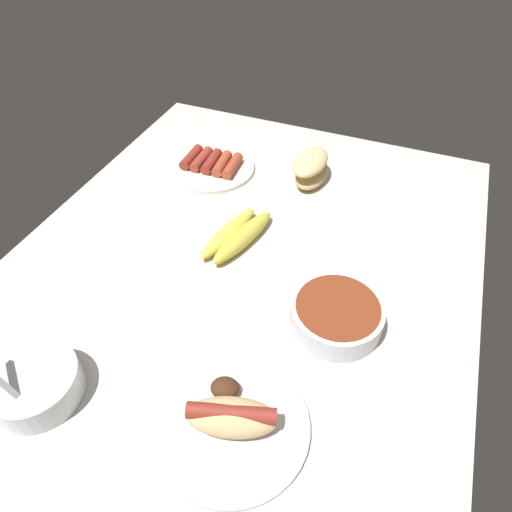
{
  "coord_description": "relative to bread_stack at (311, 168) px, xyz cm",
  "views": [
    {
      "loc": [
        51.68,
        25.66,
        64.0
      ],
      "look_at": [
        -4.66,
        3.2,
        3.0
      ],
      "focal_mm": 31.41,
      "sensor_mm": 36.0,
      "label": 1
    }
  ],
  "objects": [
    {
      "name": "plate_hotdog_assembled",
      "position": [
        62.71,
        7.19,
        -1.76
      ],
      "size": [
        22.63,
        22.63,
        5.61
      ],
      "color": "white",
      "rests_on": "ground_plane"
    },
    {
      "name": "bread_stack",
      "position": [
        0.0,
        0.0,
        0.0
      ],
      "size": [
        13.97,
        8.39,
        7.2
      ],
      "color": "tan",
      "rests_on": "ground_plane"
    },
    {
      "name": "bowl_chili",
      "position": [
        39.38,
        16.46,
        -0.85
      ],
      "size": [
        15.91,
        15.91,
        5.01
      ],
      "color": "white",
      "rests_on": "ground_plane"
    },
    {
      "name": "banana_bunch",
      "position": [
        26.21,
        -7.92,
        -1.9
      ],
      "size": [
        19.06,
        11.32,
        3.55
      ],
      "color": "#E5D14C",
      "rests_on": "ground_plane"
    },
    {
      "name": "plate_sausages",
      "position": [
        4.44,
        -24.1,
        -2.43
      ],
      "size": [
        21.11,
        21.11,
        3.52
      ],
      "color": "white",
      "rests_on": "ground_plane"
    },
    {
      "name": "bowl_coleslaw",
      "position": [
        68.93,
        -22.34,
        -0.67
      ],
      "size": [
        13.6,
        13.6,
        15.27
      ],
      "color": "silver",
      "rests_on": "ground_plane"
    },
    {
      "name": "ground_plane",
      "position": [
        36.27,
        -4.65,
        -5.1
      ],
      "size": [
        120.0,
        90.0,
        3.0
      ],
      "primitive_type": "cube",
      "color": "silver"
    }
  ]
}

